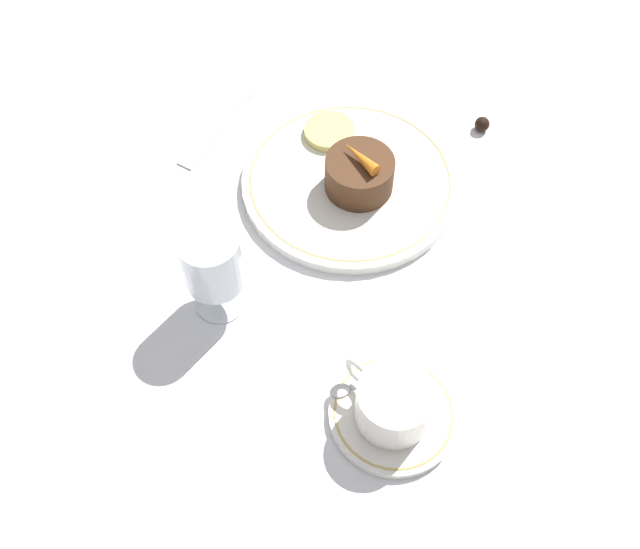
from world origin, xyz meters
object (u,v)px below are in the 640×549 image
object	(u,v)px
dinner_plate	(350,182)
dessert_cake	(359,174)
coffee_cup	(394,403)
wine_glass	(213,265)
fork	(219,128)

from	to	relation	value
dinner_plate	dessert_cake	xyz separation A→B (m)	(-0.02, 0.00, 0.03)
dinner_plate	coffee_cup	world-z (taller)	coffee_cup
coffee_cup	wine_glass	bearing A→B (deg)	7.59
dinner_plate	wine_glass	size ratio (longest dim) A/B	2.25
coffee_cup	wine_glass	size ratio (longest dim) A/B	0.87
dinner_plate	coffee_cup	bearing A→B (deg)	140.96
fork	dinner_plate	bearing A→B (deg)	-165.22
coffee_cup	fork	bearing A→B (deg)	-18.62
coffee_cup	dessert_cake	world-z (taller)	coffee_cup
coffee_cup	fork	xyz separation A→B (m)	(0.43, -0.14, -0.04)
fork	dessert_cake	bearing A→B (deg)	-166.73
wine_glass	dessert_cake	xyz separation A→B (m)	(-0.00, -0.22, -0.04)
dinner_plate	dessert_cake	bearing A→B (deg)	174.28
fork	dessert_cake	size ratio (longest dim) A/B	2.38
dinner_plate	wine_glass	world-z (taller)	wine_glass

